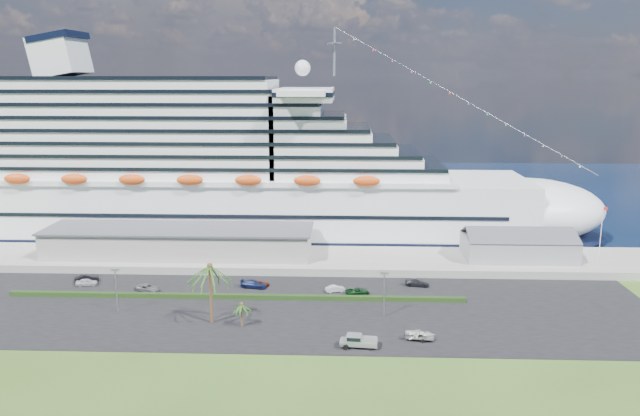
{
  "coord_description": "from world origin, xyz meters",
  "views": [
    {
      "loc": [
        12.85,
        -96.79,
        42.2
      ],
      "look_at": [
        7.77,
        30.0,
        15.12
      ],
      "focal_mm": 35.0,
      "sensor_mm": 36.0,
      "label": 1
    }
  ],
  "objects_px": {
    "pickup_truck": "(358,340)",
    "boat_trailer": "(420,334)",
    "parked_car_3": "(254,284)",
    "cruise_ship": "(214,174)"
  },
  "relations": [
    {
      "from": "pickup_truck",
      "to": "boat_trailer",
      "type": "height_order",
      "value": "pickup_truck"
    },
    {
      "from": "cruise_ship",
      "to": "parked_car_3",
      "type": "xyz_separation_m",
      "value": [
        16.15,
        -41.56,
        -15.8
      ]
    },
    {
      "from": "parked_car_3",
      "to": "boat_trailer",
      "type": "height_order",
      "value": "boat_trailer"
    },
    {
      "from": "cruise_ship",
      "to": "parked_car_3",
      "type": "bearing_deg",
      "value": -68.76
    },
    {
      "from": "parked_car_3",
      "to": "pickup_truck",
      "type": "height_order",
      "value": "pickup_truck"
    },
    {
      "from": "pickup_truck",
      "to": "boat_trailer",
      "type": "bearing_deg",
      "value": 16.29
    },
    {
      "from": "cruise_ship",
      "to": "pickup_truck",
      "type": "bearing_deg",
      "value": -61.96
    },
    {
      "from": "parked_car_3",
      "to": "boat_trailer",
      "type": "relative_size",
      "value": 0.9
    },
    {
      "from": "boat_trailer",
      "to": "parked_car_3",
      "type": "bearing_deg",
      "value": 141.37
    },
    {
      "from": "parked_car_3",
      "to": "boat_trailer",
      "type": "xyz_separation_m",
      "value": [
        30.62,
        -24.47,
        0.32
      ]
    }
  ]
}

